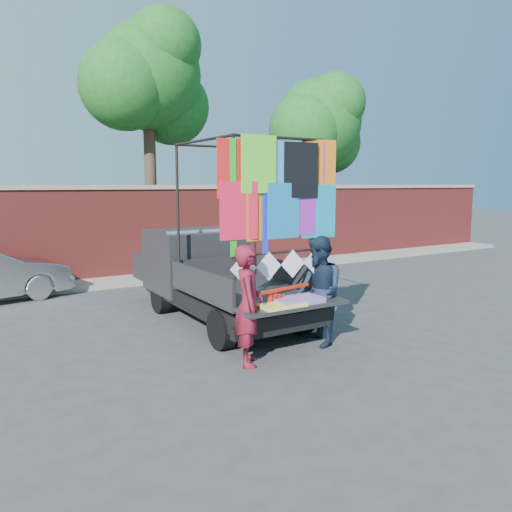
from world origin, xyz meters
TOP-DOWN VIEW (x-y plane):
  - ground at (0.00, 0.00)m, footprint 90.00×90.00m
  - brick_wall at (0.00, 7.00)m, footprint 30.00×0.45m
  - curb at (0.00, 6.30)m, footprint 30.00×1.20m
  - tree_mid at (1.02, 8.12)m, footprint 4.20×3.30m
  - tree_right at (7.52, 8.12)m, footprint 4.20×3.30m
  - pickup_truck at (-0.01, 2.20)m, footprint 2.12×5.32m
  - woman at (-0.76, -0.69)m, footprint 0.67×0.77m
  - man at (0.68, -0.52)m, footprint 0.88×1.02m
  - streamer_bundle at (-0.15, -0.62)m, footprint 0.98×0.22m

SIDE VIEW (x-z plane):
  - ground at x=0.00m, z-range 0.00..0.00m
  - curb at x=0.00m, z-range 0.00..0.12m
  - streamer_bundle at x=-0.15m, z-range 0.51..1.18m
  - pickup_truck at x=-0.01m, z-range -0.83..2.52m
  - woman at x=-0.76m, z-range 0.00..1.77m
  - man at x=0.68m, z-range 0.00..1.81m
  - brick_wall at x=0.00m, z-range 0.02..2.63m
  - tree_right at x=7.52m, z-range 1.44..8.06m
  - tree_mid at x=1.02m, z-range 1.83..9.56m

